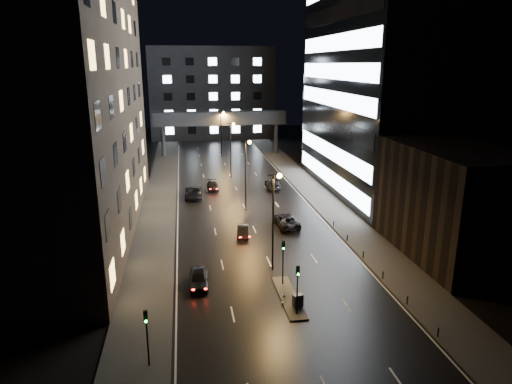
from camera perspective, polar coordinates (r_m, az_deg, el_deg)
ground at (r=77.33m, az=-2.51°, el=0.42°), size 160.00×160.00×0.00m
sidewalk_left at (r=72.15m, az=-11.94°, el=-0.98°), size 5.00×110.00×0.15m
sidewalk_right at (r=75.03m, az=7.47°, el=-0.12°), size 5.00×110.00×0.15m
building_left at (r=59.79m, az=-23.43°, el=14.12°), size 15.00×48.00×40.00m
building_right_low at (r=53.64m, az=23.38°, el=-1.15°), size 10.00×18.00×12.00m
building_right_glass at (r=77.73m, az=17.13°, el=16.62°), size 20.00×36.00×45.00m
building_far at (r=132.63m, az=-5.57°, el=12.23°), size 34.00×14.00×25.00m
skybridge at (r=105.15m, az=-4.50°, el=9.09°), size 30.00×3.00×10.00m
median_island at (r=42.35m, az=4.09°, el=-12.96°), size 1.60×8.00×0.15m
traffic_signal_near at (r=43.20m, az=3.41°, el=-7.89°), size 0.28×0.34×4.40m
traffic_signal_far at (r=38.36m, az=5.21°, el=-11.12°), size 0.28×0.34×4.40m
traffic_signal_corner at (r=33.21m, az=-13.50°, el=-16.42°), size 0.28×0.34×4.40m
bollard_row at (r=48.94m, az=14.37°, el=-8.83°), size 0.12×25.12×0.90m
streetlight_near at (r=45.18m, az=2.35°, el=-2.18°), size 1.45×0.50×10.15m
streetlight_mid_a at (r=64.23m, az=-1.18°, el=3.24°), size 1.45×0.50×10.15m
streetlight_mid_b at (r=83.73m, az=-3.09°, el=6.15°), size 1.45×0.50×10.15m
streetlight_far at (r=103.42m, az=-4.29°, el=7.95°), size 1.45×0.50×10.15m
car_away_a at (r=44.31m, az=-7.19°, el=-10.67°), size 1.96×4.59×1.55m
car_away_b at (r=55.94m, az=-1.68°, el=-4.93°), size 1.83×4.08×1.30m
car_away_c at (r=72.40m, az=-7.83°, el=-0.13°), size 2.85×5.82×1.59m
car_away_d at (r=76.74m, az=-5.44°, el=0.76°), size 1.87×4.58×1.33m
car_toward_a at (r=59.42m, az=3.78°, el=-3.56°), size 2.91×5.83×1.58m
car_toward_b at (r=77.30m, az=2.10°, el=1.05°), size 2.69×5.80×1.64m
utility_cabinet at (r=40.63m, az=5.25°, el=-13.32°), size 0.97×0.71×1.08m
cone_a at (r=41.09m, az=3.39°, el=-13.67°), size 0.40×0.40×0.45m
cone_b at (r=42.21m, az=3.54°, el=-12.79°), size 0.41×0.41×0.48m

